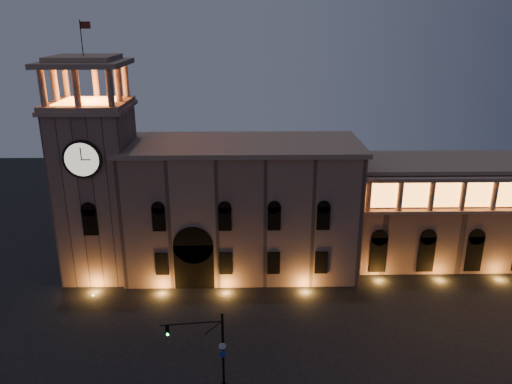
# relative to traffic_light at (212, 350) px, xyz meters

# --- Properties ---
(ground) EXTENTS (160.00, 160.00, 0.00)m
(ground) POSITION_rel_traffic_light_xyz_m (4.53, 2.27, -4.17)
(ground) COLOR black
(ground) RESTS_ON ground
(government_building) EXTENTS (30.80, 12.80, 17.60)m
(government_building) POSITION_rel_traffic_light_xyz_m (2.45, 24.20, 4.60)
(government_building) COLOR #7F5E53
(government_building) RESTS_ON ground
(clock_tower) EXTENTS (9.80, 9.80, 32.40)m
(clock_tower) POSITION_rel_traffic_light_xyz_m (-15.97, 23.25, 8.33)
(clock_tower) COLOR #7F5E53
(clock_tower) RESTS_ON ground
(colonnade_wing) EXTENTS (40.60, 11.50, 14.50)m
(colonnade_wing) POSITION_rel_traffic_light_xyz_m (36.53, 26.19, 3.16)
(colonnade_wing) COLOR #7A594E
(colonnade_wing) RESTS_ON ground
(traffic_light) EXTENTS (5.78, 1.01, 7.95)m
(traffic_light) POSITION_rel_traffic_light_xyz_m (0.00, 0.00, 0.00)
(traffic_light) COLOR black
(traffic_light) RESTS_ON ground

